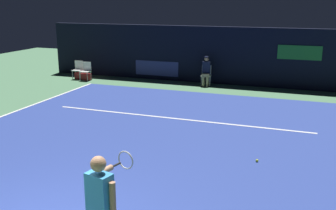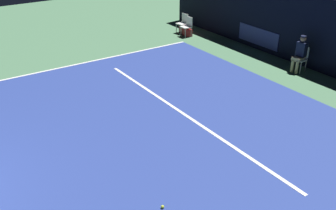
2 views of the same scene
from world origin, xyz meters
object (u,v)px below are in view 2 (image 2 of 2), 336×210
courtside_chair_far (187,25)px  line_judge_on_chair (300,53)px  tennis_ball (163,207)px  courtside_chair_near (183,22)px  equipment_bag (186,31)px

courtside_chair_far → line_judge_on_chair: bearing=7.8°
courtside_chair_far → tennis_ball: 11.71m
courtside_chair_near → courtside_chair_far: (0.56, -0.17, 0.00)m
tennis_ball → equipment_bag: 11.95m
line_judge_on_chair → courtside_chair_near: 6.31m
courtside_chair_near → courtside_chair_far: bearing=-17.0°
courtside_chair_far → equipment_bag: 0.43m
courtside_chair_far → equipment_bag: size_ratio=1.05×
courtside_chair_near → tennis_ball: courtside_chair_near is taller
line_judge_on_chair → courtside_chair_far: line_judge_on_chair is taller
tennis_ball → equipment_bag: bearing=141.7°
line_judge_on_chair → courtside_chair_far: size_ratio=1.50×
equipment_bag → courtside_chair_far: bearing=-9.4°
tennis_ball → equipment_bag: size_ratio=0.08×
courtside_chair_near → equipment_bag: size_ratio=1.05×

